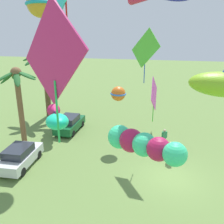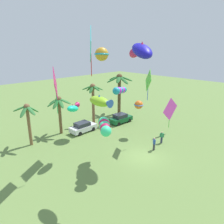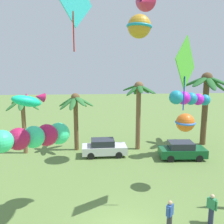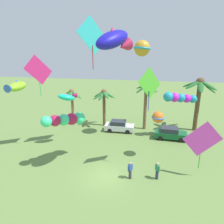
{
  "view_description": "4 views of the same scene",
  "coord_description": "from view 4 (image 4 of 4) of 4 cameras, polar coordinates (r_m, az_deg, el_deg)",
  "views": [
    {
      "loc": [
        -14.64,
        1.15,
        9.5
      ],
      "look_at": [
        -0.6,
        3.88,
        4.55
      ],
      "focal_mm": 40.17,
      "sensor_mm": 36.0,
      "label": 1
    },
    {
      "loc": [
        -17.06,
        -12.12,
        11.85
      ],
      "look_at": [
        -1.1,
        3.96,
        4.65
      ],
      "focal_mm": 33.09,
      "sensor_mm": 36.0,
      "label": 2
    },
    {
      "loc": [
        -1.46,
        -10.22,
        7.84
      ],
      "look_at": [
        -0.31,
        3.88,
        5.2
      ],
      "focal_mm": 39.26,
      "sensor_mm": 36.0,
      "label": 3
    },
    {
      "loc": [
        3.55,
        -15.04,
        10.67
      ],
      "look_at": [
        -0.09,
        3.4,
        4.92
      ],
      "focal_mm": 32.5,
      "sensor_mm": 36.0,
      "label": 4
    }
  ],
  "objects": [
    {
      "name": "palm_tree_1",
      "position": [
        29.15,
        23.38,
        5.43
      ],
      "size": [
        4.31,
        4.76,
        7.29
      ],
      "color": "brown",
      "rests_on": "ground"
    },
    {
      "name": "kite_fish_10",
      "position": [
        22.79,
        -12.38,
        4.16
      ],
      "size": [
        2.27,
        1.79,
        1.11
      ],
      "color": "#17DCA3"
    },
    {
      "name": "spectator_0",
      "position": [
        18.14,
        5.15,
        -15.99
      ],
      "size": [
        0.42,
        0.44,
        1.59
      ],
      "color": "#38383D",
      "rests_on": "ground"
    },
    {
      "name": "palm_tree_2",
      "position": [
        27.78,
        9.54,
        4.5
      ],
      "size": [
        3.14,
        3.15,
        6.49
      ],
      "color": "brown",
      "rests_on": "ground"
    },
    {
      "name": "kite_diamond_6",
      "position": [
        21.66,
        -5.58,
        20.41
      ],
      "size": [
        2.33,
        2.95,
        5.16
      ],
      "color": "#35D1D7"
    },
    {
      "name": "kite_fish_0",
      "position": [
        17.97,
        -25.34,
        6.52
      ],
      "size": [
        1.01,
        2.24,
        0.93
      ],
      "color": "#88C824"
    },
    {
      "name": "kite_tube_1",
      "position": [
        26.14,
        18.38,
        3.82
      ],
      "size": [
        4.18,
        2.28,
        1.51
      ],
      "color": "#1E99B6"
    },
    {
      "name": "kite_diamond_3",
      "position": [
        17.54,
        10.52,
        7.79
      ],
      "size": [
        1.85,
        2.1,
        3.84
      ],
      "color": "#57CF36"
    },
    {
      "name": "kite_diamond_2",
      "position": [
        18.63,
        24.04,
        -7.1
      ],
      "size": [
        3.07,
        0.43,
        4.28
      ],
      "color": "#E043BF"
    },
    {
      "name": "kite_fish_8",
      "position": [
        16.7,
        0.6,
        19.53
      ],
      "size": [
        3.22,
        4.23,
        2.19
      ],
      "color": "#1A15B7"
    },
    {
      "name": "parked_car_1",
      "position": [
        27.73,
        2.03,
        -3.97
      ],
      "size": [
        3.93,
        1.79,
        1.51
      ],
      "color": "silver",
      "rests_on": "ground"
    },
    {
      "name": "palm_tree_0",
      "position": [
        28.89,
        -2.3,
        3.83
      ],
      "size": [
        3.43,
        3.39,
        5.44
      ],
      "color": "brown",
      "rests_on": "ground"
    },
    {
      "name": "kite_ball_4",
      "position": [
        24.37,
        8.46,
        17.31
      ],
      "size": [
        2.81,
        2.81,
        1.82
      ],
      "color": "gold"
    },
    {
      "name": "kite_diamond_9",
      "position": [
        22.45,
        -19.97,
        10.9
      ],
      "size": [
        1.7,
        2.59,
        4.25
      ],
      "color": "#CF246F"
    },
    {
      "name": "spectator_1",
      "position": [
        18.43,
        12.62,
        -15.78
      ],
      "size": [
        0.41,
        0.46,
        1.59
      ],
      "color": "#2D3351",
      "rests_on": "ground"
    },
    {
      "name": "kite_tube_5",
      "position": [
        19.62,
        -12.89,
        -2.09
      ],
      "size": [
        3.2,
        3.68,
        1.51
      ],
      "color": "#3AEF9E"
    },
    {
      "name": "kite_ball_7",
      "position": [
        20.39,
        12.84,
        -1.43
      ],
      "size": [
        1.72,
        1.72,
        1.16
      ],
      "color": "orange"
    },
    {
      "name": "parked_car_0",
      "position": [
        26.38,
        16.05,
        -5.78
      ],
      "size": [
        3.98,
        1.89,
        1.51
      ],
      "color": "#145B2D",
      "rests_on": "ground"
    },
    {
      "name": "ground_plane",
      "position": [
        18.78,
        -1.84,
        -17.62
      ],
      "size": [
        120.0,
        120.0,
        0.0
      ],
      "primitive_type": "plane",
      "color": "olive"
    },
    {
      "name": "palm_tree_3",
      "position": [
        29.89,
        -11.23,
        3.76
      ],
      "size": [
        2.95,
        3.2,
        5.39
      ],
      "color": "brown",
      "rests_on": "ground"
    }
  ]
}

